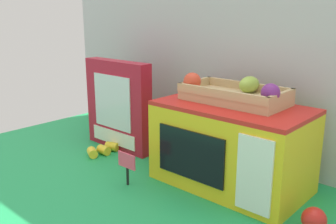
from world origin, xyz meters
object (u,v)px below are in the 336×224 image
Objects in this scene: loose_toy_banana at (103,150)px; cookie_set_box at (118,105)px; loose_toy_apple at (314,219)px; food_groups_crate at (234,94)px; price_sign at (127,164)px; toy_microwave at (231,146)px.

cookie_set_box is at bearing 96.14° from loose_toy_banana.
loose_toy_apple is (0.76, 0.02, 0.01)m from loose_toy_banana.
loose_toy_apple is (0.30, -0.11, -0.24)m from food_groups_crate.
loose_toy_banana is 0.76m from loose_toy_apple.
cookie_set_box is 0.78m from loose_toy_apple.
price_sign reaches higher than loose_toy_apple.
food_groups_crate is 0.92× the size of cookie_set_box.
toy_microwave is at bearing -61.70° from food_groups_crate.
loose_toy_banana is at bearing -83.86° from cookie_set_box.
food_groups_crate is at bearing 15.14° from loose_toy_banana.
cookie_set_box is at bearing 174.95° from loose_toy_apple.
cookie_set_box reaches higher than loose_toy_banana.
cookie_set_box is (-0.47, -0.04, -0.11)m from food_groups_crate.
food_groups_crate is (-0.02, 0.03, 0.15)m from toy_microwave.
cookie_set_box is (-0.49, -0.01, 0.04)m from toy_microwave.
price_sign is 1.71× the size of loose_toy_apple.
loose_toy_banana is (-0.48, -0.09, -0.11)m from toy_microwave.
food_groups_crate is 3.02× the size of price_sign.
toy_microwave is 0.49m from cookie_set_box.
cookie_set_box is at bearing -178.94° from toy_microwave.
food_groups_crate is 0.54m from loose_toy_banana.
price_sign is at bearing -23.58° from loose_toy_banana.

